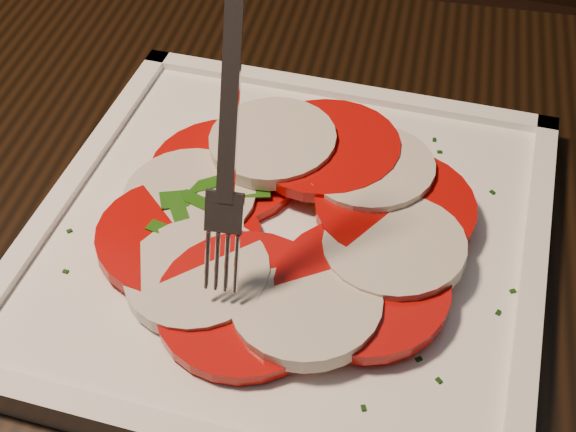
{
  "coord_description": "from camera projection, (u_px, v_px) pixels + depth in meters",
  "views": [
    {
      "loc": [
        0.29,
        -0.49,
        1.13
      ],
      "look_at": [
        0.18,
        -0.16,
        0.78
      ],
      "focal_mm": 50.0,
      "sensor_mm": 36.0,
      "label": 1
    }
  ],
  "objects": [
    {
      "name": "caprese_salad",
      "position": [
        288.0,
        220.0,
        0.5
      ],
      "size": [
        0.28,
        0.24,
        0.03
      ],
      "color": "#C30405",
      "rests_on": "plate"
    },
    {
      "name": "fork",
      "position": [
        233.0,
        112.0,
        0.42
      ],
      "size": [
        0.04,
        0.09,
        0.17
      ],
      "primitive_type": null,
      "rotation": [
        0.0,
        0.0,
        0.13
      ],
      "color": "white",
      "rests_on": "caprese_salad"
    },
    {
      "name": "plate",
      "position": [
        288.0,
        241.0,
        0.51
      ],
      "size": [
        0.33,
        0.33,
        0.01
      ],
      "primitive_type": "cube",
      "rotation": [
        0.0,
        0.0,
        0.03
      ],
      "color": "white",
      "rests_on": "table"
    }
  ]
}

